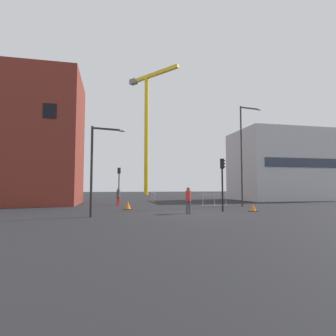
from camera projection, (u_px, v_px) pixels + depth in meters
The scene contains 14 objects.
ground at pixel (191, 213), 17.51m from camera, with size 160.00×160.00×0.00m, color black.
brick_building at pixel (23, 139), 26.49m from camera, with size 10.90×8.12×12.80m.
office_block at pixel (285, 166), 36.40m from camera, with size 13.28×8.39×9.13m.
construction_crane at pixel (147, 118), 58.77m from camera, with size 9.28×11.37×26.49m.
streetlamp_tall at pixel (244, 147), 23.93m from camera, with size 2.26×0.46×8.94m.
streetlamp_short at pixel (97, 160), 15.74m from camera, with size 2.02×0.51×5.27m.
traffic_light_crosswalk at pixel (222, 176), 19.10m from camera, with size 0.39×0.33×3.72m.
traffic_light_far at pixel (119, 179), 31.72m from camera, with size 0.39×0.34×3.99m.
pedestrian_walking at pixel (188, 198), 17.33m from camera, with size 0.34×0.34×1.72m.
pedestrian_waiting at pixel (118, 195), 25.38m from camera, with size 0.34×0.34×1.65m.
safety_barrier_right_run at pixel (214, 200), 23.78m from camera, with size 2.29×0.38×1.08m.
safety_barrier_mid_span at pixel (153, 197), 30.54m from camera, with size 0.18×2.21×1.08m.
traffic_cone_on_verge at pixel (253, 208), 19.05m from camera, with size 0.54×0.54×0.55m.
traffic_cone_orange at pixel (128, 206), 20.82m from camera, with size 0.61×0.61×0.62m.
Camera 1 is at (-5.18, -16.96, 1.72)m, focal length 28.85 mm.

